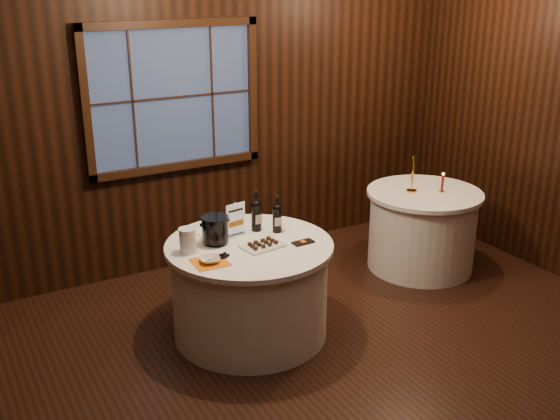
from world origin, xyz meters
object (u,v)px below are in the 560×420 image
side_table (422,229)px  chocolate_box (303,242)px  port_bottle_right (277,216)px  cracker_bowl (210,260)px  grape_bunch (224,256)px  port_bottle_left (256,213)px  ice_bucket (215,230)px  sign_stand (235,224)px  chocolate_plate (263,245)px  brass_candlestick (412,179)px  red_candle (442,185)px  main_table (250,289)px  glass_pitcher (188,240)px

side_table → chocolate_box: size_ratio=6.53×
port_bottle_right → cracker_bowl: port_bottle_right is taller
grape_bunch → cracker_bowl: 0.12m
port_bottle_left → ice_bucket: 0.40m
port_bottle_right → sign_stand: bearing=-177.0°
sign_stand → port_bottle_right: 0.34m
port_bottle_left → grape_bunch: bearing=-143.0°
port_bottle_left → grape_bunch: (-0.45, -0.36, -0.13)m
port_bottle_right → chocolate_plate: (-0.24, -0.21, -0.11)m
side_table → ice_bucket: size_ratio=5.00×
chocolate_plate → ice_bucket: bearing=139.4°
sign_stand → port_bottle_left: 0.20m
brass_candlestick → red_candle: brass_candlestick is taller
sign_stand → grape_bunch: bearing=-136.6°
main_table → red_candle: bearing=5.4°
side_table → cracker_bowl: (-2.40, -0.47, 0.40)m
main_table → cracker_bowl: cracker_bowl is taller
side_table → ice_bucket: 2.28m
glass_pitcher → sign_stand: bearing=35.6°
grape_bunch → chocolate_box: bearing=-4.3°
side_table → chocolate_box: chocolate_box is taller
grape_bunch → brass_candlestick: 2.22m
chocolate_plate → chocolate_box: chocolate_plate is taller
main_table → ice_bucket: ice_bucket is taller
port_bottle_left → port_bottle_right: (0.13, -0.11, -0.01)m
sign_stand → ice_bucket: 0.21m
sign_stand → cracker_bowl: bearing=-145.5°
sign_stand → glass_pitcher: 0.45m
port_bottle_right → brass_candlestick: bearing=27.5°
brass_candlestick → cracker_bowl: bearing=-167.1°
port_bottle_right → chocolate_plate: port_bottle_right is taller
port_bottle_left → grape_bunch: size_ratio=2.22×
main_table → red_candle: 2.17m
glass_pitcher → brass_candlestick: 2.36m
grape_bunch → side_table: bearing=11.2°
sign_stand → chocolate_plate: bearing=-84.8°
sign_stand → glass_pitcher: size_ratio=1.48×
port_bottle_left → chocolate_box: bearing=-66.8°
sign_stand → ice_bucket: bearing=-171.1°
sign_stand → ice_bucket: (-0.20, -0.07, 0.02)m
side_table → red_candle: size_ratio=5.63×
port_bottle_left → glass_pitcher: bearing=-169.4°
cracker_bowl → chocolate_box: bearing=-1.9°
port_bottle_left → cracker_bowl: 0.70m
sign_stand → brass_candlestick: 1.91m
chocolate_box → main_table: bearing=149.2°
cracker_bowl → port_bottle_left: bearing=33.7°
chocolate_box → grape_bunch: size_ratio=1.11×
ice_bucket → grape_bunch: 0.30m
side_table → port_bottle_left: 1.90m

